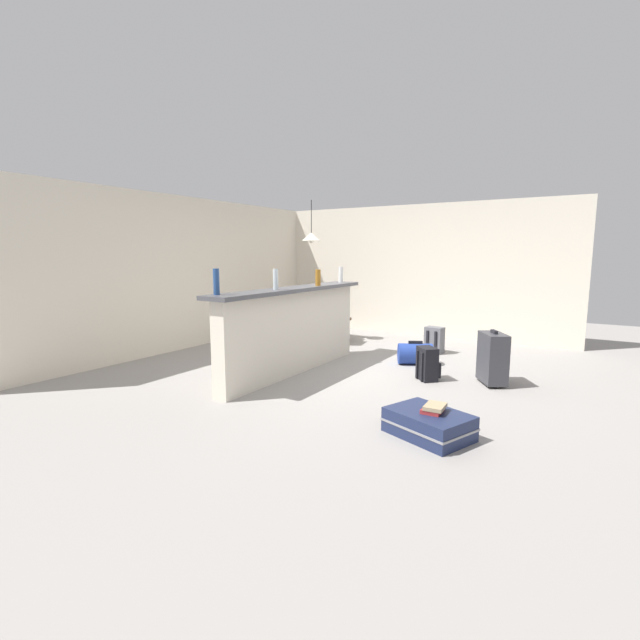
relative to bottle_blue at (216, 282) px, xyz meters
The scene contains 18 objects.
ground_plane 2.38m from the bottle_blue, 19.59° to the right, with size 13.00×13.00×0.05m, color gray.
wall_back 3.03m from the bottle_blue, 51.88° to the left, with size 6.60×0.10×2.50m, color silver.
wall_right 4.93m from the bottle_blue, ahead, with size 0.10×6.00×2.50m, color silver.
partition_half_wall 1.48m from the bottle_blue, ahead, with size 2.80×0.20×1.09m, color silver.
bar_countertop 1.30m from the bottle_blue, ahead, with size 2.96×0.40×0.05m, color #4C4C51.
bottle_blue is the anchor object (origin of this frame).
bottle_clear 0.88m from the bottle_blue, ahead, with size 0.06×0.06×0.25m, color silver.
bottle_amber 1.76m from the bottle_blue, ahead, with size 0.07×0.07×0.22m, color #9E661E.
bottle_white 2.54m from the bottle_blue, ahead, with size 0.07×0.07×0.24m, color silver.
dining_table 3.50m from the bottle_blue, 15.81° to the left, with size 1.10×0.80×0.74m.
dining_chair_near_partition 3.40m from the bottle_blue, ahead, with size 0.46×0.46×0.93m.
pendant_lamp 3.42m from the bottle_blue, 15.17° to the left, with size 0.34×0.34×0.75m.
suitcase_flat_navy 2.60m from the bottle_blue, 86.17° to the right, with size 0.71×0.89×0.22m.
duffel_bag_blue 3.12m from the bottle_blue, 26.98° to the right, with size 0.49×0.56×0.34m.
backpack_black 2.78m from the bottle_blue, 42.78° to the right, with size 0.34×0.34×0.42m.
suitcase_upright_charcoal 3.38m from the bottle_blue, 49.52° to the right, with size 0.50×0.43×0.67m.
backpack_grey 3.86m from the bottle_blue, 20.78° to the right, with size 0.28×0.30×0.42m.
book_stack 2.58m from the bottle_blue, 85.82° to the right, with size 0.23×0.19×0.07m.
Camera 1 is at (-5.42, -2.83, 1.58)m, focal length 25.44 mm.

